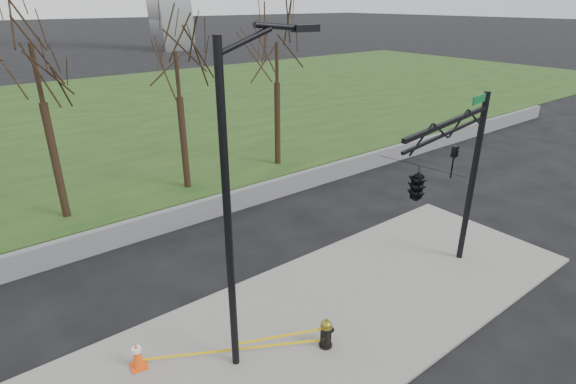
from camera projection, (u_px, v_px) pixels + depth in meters
ground at (326, 319)px, 13.14m from camera, size 500.00×500.00×0.00m
sidewalk at (326, 318)px, 13.12m from camera, size 18.00×6.00×0.10m
grass_strip at (64, 120)px, 34.88m from camera, size 120.00×40.00×0.06m
guardrail at (196, 212)px, 18.76m from camera, size 60.00×0.30×0.90m
fire_hydrant at (326, 333)px, 11.85m from camera, size 0.55×0.36×0.88m
traffic_cone at (137, 355)px, 11.17m from camera, size 0.46×0.46×0.78m
street_light at (236, 195)px, 9.77m from camera, size 2.39×0.42×8.21m
traffic_signal_mast at (431, 175)px, 12.39m from camera, size 5.05×2.54×6.00m
caution_tape at (250, 345)px, 11.55m from camera, size 4.20×2.34×0.45m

